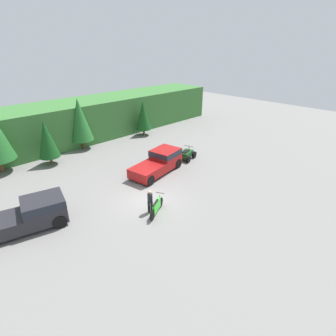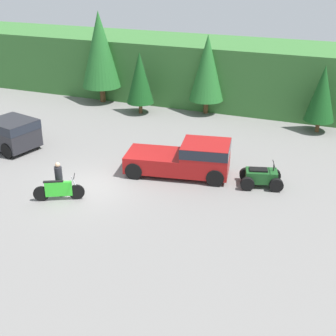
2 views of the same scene
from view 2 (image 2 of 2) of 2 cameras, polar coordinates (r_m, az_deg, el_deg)
name	(u,v)px [view 2 (image 2 of 2)]	position (r m, az deg, el deg)	size (l,w,h in m)	color
ground_plane	(90,187)	(22.59, -9.51, -2.34)	(80.00, 80.00, 0.00)	slate
hillside_backdrop	(197,70)	(35.67, 3.52, 11.83)	(44.00, 6.00, 4.37)	#387033
tree_left	(100,50)	(34.82, -8.29, 14.09)	(2.88, 2.88, 6.53)	brown
tree_mid_left	(140,78)	(32.13, -3.45, 10.93)	(1.86, 1.86, 4.23)	brown
tree_mid_right	(207,68)	(32.04, 4.80, 12.07)	(2.36, 2.36, 5.36)	brown
tree_right	(322,93)	(29.97, 18.27, 8.63)	(1.83, 1.83, 4.17)	brown
pickup_truck_red	(188,158)	(23.16, 2.44, 1.27)	(5.41, 3.01, 1.77)	maroon
pickup_truck_second	(3,131)	(28.28, -19.48, 4.28)	(5.67, 3.31, 1.77)	#232328
dirt_bike	(59,190)	(21.53, -13.17, -2.65)	(2.06, 1.19, 1.17)	black
quad_atv	(261,177)	(22.66, 11.27, -1.08)	(2.27, 1.78, 1.18)	black
rider_person	(59,178)	(21.75, -13.16, -1.15)	(0.48, 0.48, 1.65)	black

